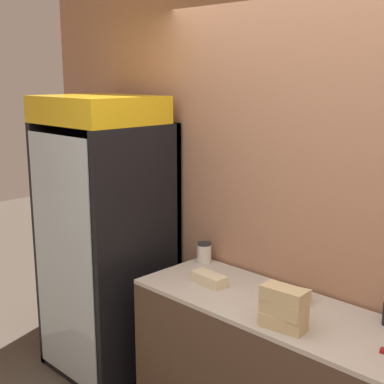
# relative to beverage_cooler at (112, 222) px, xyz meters

# --- Properties ---
(wall_back) EXTENTS (5.20, 0.09, 2.70)m
(wall_back) POSITION_rel_beverage_cooler_xyz_m (1.55, 0.36, 0.28)
(wall_back) COLOR #AD7A5B
(wall_back) RESTS_ON ground_plane
(beverage_cooler) EXTENTS (0.77, 0.72, 1.95)m
(beverage_cooler) POSITION_rel_beverage_cooler_xyz_m (0.00, 0.00, 0.00)
(beverage_cooler) COLOR black
(beverage_cooler) RESTS_ON ground_plane
(sandwich_stack_bottom) EXTENTS (0.23, 0.14, 0.07)m
(sandwich_stack_bottom) POSITION_rel_beverage_cooler_xyz_m (1.59, -0.17, -0.15)
(sandwich_stack_bottom) COLOR tan
(sandwich_stack_bottom) RESTS_ON prep_counter
(sandwich_stack_middle) EXTENTS (0.22, 0.12, 0.07)m
(sandwich_stack_middle) POSITION_rel_beverage_cooler_xyz_m (1.59, -0.17, -0.08)
(sandwich_stack_middle) COLOR tan
(sandwich_stack_middle) RESTS_ON sandwich_stack_bottom
(sandwich_stack_top) EXTENTS (0.23, 0.13, 0.07)m
(sandwich_stack_top) POSITION_rel_beverage_cooler_xyz_m (1.59, -0.17, -0.01)
(sandwich_stack_top) COLOR tan
(sandwich_stack_top) RESTS_ON sandwich_stack_middle
(sandwich_flat_left) EXTENTS (0.25, 0.16, 0.07)m
(sandwich_flat_left) POSITION_rel_beverage_cooler_xyz_m (1.41, 0.12, -0.15)
(sandwich_flat_left) COLOR beige
(sandwich_flat_left) RESTS_ON prep_counter
(sandwich_flat_right) EXTENTS (0.22, 0.11, 0.06)m
(sandwich_flat_right) POSITION_rel_beverage_cooler_xyz_m (0.95, -0.02, -0.15)
(sandwich_flat_right) COLOR beige
(sandwich_flat_right) RESTS_ON prep_counter
(condiment_jar) EXTENTS (0.10, 0.10, 0.13)m
(condiment_jar) POSITION_rel_beverage_cooler_xyz_m (0.67, 0.24, -0.12)
(condiment_jar) COLOR silver
(condiment_jar) RESTS_ON prep_counter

